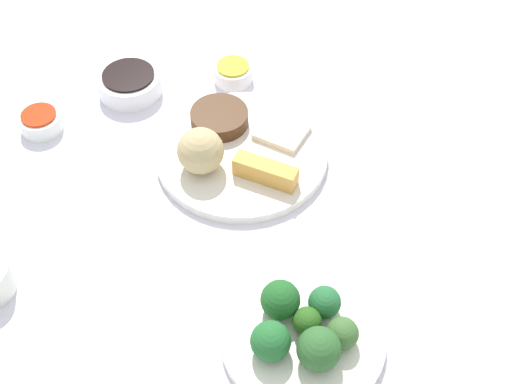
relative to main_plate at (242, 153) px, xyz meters
The scene contains 19 objects.
tabletop 0.06m from the main_plate, 118.77° to the left, with size 2.20×2.20×0.02m, color white.
main_plate is the anchor object (origin of this frame).
rice_scoop 0.08m from the main_plate, 70.00° to the left, with size 0.07×0.07×0.07m, color tan.
spring_roll 0.07m from the main_plate, 160.00° to the left, with size 0.10×0.03×0.03m, color gold.
crab_rangoon_wonton 0.07m from the main_plate, 110.00° to the right, with size 0.07×0.06×0.01m, color beige.
stir_fry_heap 0.07m from the main_plate, 20.00° to the right, with size 0.09×0.09×0.02m, color #452814.
broccoli_plate 0.32m from the main_plate, 143.16° to the left, with size 0.21×0.21×0.01m, color white.
broccoli_floret_0 0.34m from the main_plate, 135.51° to the left, with size 0.05×0.05×0.05m, color #23662F.
broccoli_floret_1 0.32m from the main_plate, 144.27° to the left, with size 0.04×0.04×0.04m, color #2A5C1C.
broccoli_floret_2 0.36m from the main_plate, 144.24° to the left, with size 0.05×0.05×0.05m, color #2E602D.
broccoli_floret_3 0.28m from the main_plate, 139.41° to the left, with size 0.05×0.05×0.05m, color #1F5C25.
broccoli_floret_4 0.35m from the main_plate, 150.08° to the left, with size 0.04×0.04×0.04m, color #3C6631.
broccoli_floret_5 0.30m from the main_plate, 149.78° to the left, with size 0.04×0.04×0.04m, color #246735.
soy_sauce_bowl 0.24m from the main_plate, ahead, with size 0.11×0.11×0.03m, color white.
soy_sauce_bowl_liquid 0.24m from the main_plate, ahead, with size 0.09×0.09×0.00m, color black.
sauce_ramekin_hot_mustard 0.18m from the main_plate, 45.73° to the right, with size 0.07×0.07×0.03m, color white.
sauce_ramekin_hot_mustard_liquid 0.18m from the main_plate, 45.73° to the right, with size 0.05×0.05×0.00m, color yellow.
sauce_ramekin_sweet_and_sour 0.33m from the main_plate, 27.72° to the left, with size 0.07×0.07×0.03m, color white.
sauce_ramekin_sweet_and_sour_liquid 0.33m from the main_plate, 27.72° to the left, with size 0.05×0.05×0.00m, color red.
Camera 1 is at (-0.44, 0.49, 0.78)m, focal length 47.13 mm.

